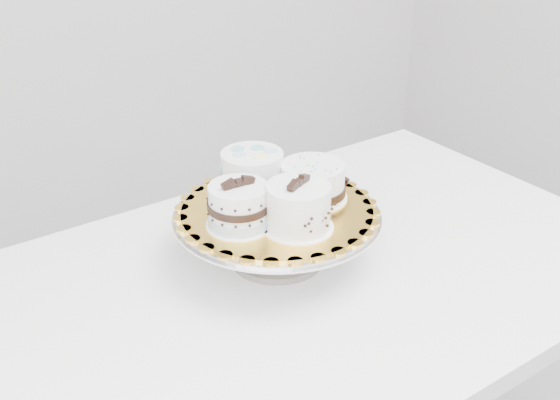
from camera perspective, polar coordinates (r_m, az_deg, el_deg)
table at (r=1.28m, az=3.34°, el=-8.51°), size 1.12×0.75×0.75m
cake_stand at (r=1.20m, az=-0.25°, el=-2.21°), size 0.35×0.35×0.10m
cake_board at (r=1.19m, az=-0.25°, el=-0.85°), size 0.34×0.34×0.00m
cake_swirl at (r=1.11m, az=1.49°, el=-0.65°), size 0.13×0.13×0.09m
cake_banded at (r=1.12m, az=-3.37°, el=-0.60°), size 0.11×0.11×0.09m
cake_dots at (r=1.22m, az=-2.26°, el=2.18°), size 0.13×0.13×0.08m
cake_ribbon at (r=1.21m, az=2.70°, el=1.44°), size 0.15×0.15×0.07m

